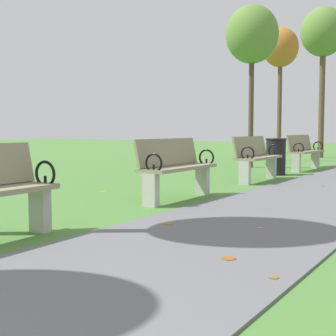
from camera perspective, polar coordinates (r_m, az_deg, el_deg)
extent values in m
cube|color=#B7B5AD|center=(5.08, -14.76, -4.76)|extent=(0.20, 0.13, 0.45)
torus|color=black|center=(5.00, -14.20, -0.67)|extent=(0.27, 0.04, 0.27)
cylinder|color=black|center=(5.01, -14.18, -1.58)|extent=(0.03, 0.03, 0.12)
cube|color=gray|center=(7.11, 1.29, 0.02)|extent=(0.46, 1.61, 0.05)
cube|color=gray|center=(7.19, -0.02, 1.87)|extent=(0.14, 1.60, 0.40)
cube|color=#B7B5AD|center=(6.51, -2.02, -2.60)|extent=(0.20, 0.12, 0.45)
cube|color=#B7B5AD|center=(7.78, 4.05, -1.45)|extent=(0.20, 0.12, 0.45)
torus|color=black|center=(6.43, -1.68, 0.58)|extent=(0.27, 0.03, 0.27)
cylinder|color=black|center=(6.43, -1.68, -0.13)|extent=(0.03, 0.03, 0.12)
torus|color=black|center=(7.74, 4.52, 1.23)|extent=(0.27, 0.03, 0.27)
cylinder|color=black|center=(7.74, 4.52, 0.63)|extent=(0.03, 0.03, 0.12)
cube|color=gray|center=(9.89, 10.61, 1.20)|extent=(0.48, 1.61, 0.05)
cube|color=gray|center=(9.95, 9.60, 2.53)|extent=(0.16, 1.60, 0.40)
cube|color=#B7B5AD|center=(9.22, 8.98, -0.57)|extent=(0.20, 0.12, 0.45)
cube|color=#B7B5AD|center=(10.60, 11.99, 0.04)|extent=(0.20, 0.12, 0.45)
torus|color=black|center=(9.15, 9.31, 1.68)|extent=(0.27, 0.04, 0.27)
cylinder|color=black|center=(9.16, 9.31, 1.18)|extent=(0.03, 0.03, 0.12)
torus|color=black|center=(10.58, 12.36, 2.00)|extent=(0.27, 0.04, 0.27)
cylinder|color=black|center=(10.58, 12.36, 1.57)|extent=(0.03, 0.03, 0.12)
cube|color=gray|center=(12.92, 15.91, 1.85)|extent=(0.49, 1.61, 0.05)
cube|color=gray|center=(12.97, 15.13, 2.87)|extent=(0.17, 1.60, 0.40)
cube|color=#B7B5AD|center=(12.23, 14.79, 0.57)|extent=(0.20, 0.13, 0.45)
cube|color=#B7B5AD|center=(13.64, 16.87, 0.91)|extent=(0.20, 0.13, 0.45)
torus|color=black|center=(12.18, 15.05, 2.26)|extent=(0.27, 0.04, 0.27)
cylinder|color=black|center=(12.18, 15.05, 1.89)|extent=(0.03, 0.03, 0.12)
torus|color=black|center=(13.62, 17.17, 2.44)|extent=(0.27, 0.04, 0.27)
cylinder|color=black|center=(13.62, 17.16, 2.10)|extent=(0.03, 0.03, 0.12)
cylinder|color=#4C3D2D|center=(13.48, 9.70, 6.63)|extent=(0.14, 0.14, 3.10)
ellipsoid|color=#5B8438|center=(13.71, 9.82, 15.19)|extent=(1.41, 1.41, 1.55)
cylinder|color=brown|center=(16.61, 12.91, 6.55)|extent=(0.15, 0.15, 3.32)
ellipsoid|color=#B26B28|center=(16.82, 13.04, 13.62)|extent=(1.17, 1.17, 1.29)
cylinder|color=brown|center=(19.00, 17.55, 7.26)|extent=(0.21, 0.21, 4.04)
ellipsoid|color=#5B8438|center=(19.31, 17.74, 14.96)|extent=(1.63, 1.63, 1.80)
cylinder|color=black|center=(11.38, 12.52, 1.21)|extent=(0.44, 0.44, 0.80)
torus|color=black|center=(11.37, 12.55, 3.32)|extent=(0.48, 0.48, 0.04)
cylinder|color=brown|center=(9.16, 17.71, -2.03)|extent=(0.09, 0.09, 0.00)
cylinder|color=#AD6B23|center=(5.25, 0.02, -6.55)|extent=(0.16, 0.16, 0.00)
cylinder|color=#BC842D|center=(5.11, 10.72, -6.92)|extent=(0.10, 0.10, 0.00)
cylinder|color=#AD6B23|center=(11.22, 12.05, -0.86)|extent=(0.10, 0.10, 0.00)
cylinder|color=#93511E|center=(3.90, 7.09, -10.45)|extent=(0.16, 0.16, 0.00)
cylinder|color=brown|center=(3.48, 12.26, -12.41)|extent=(0.08, 0.08, 0.00)
cylinder|color=#BC842D|center=(8.22, -7.61, -2.72)|extent=(0.11, 0.11, 0.00)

